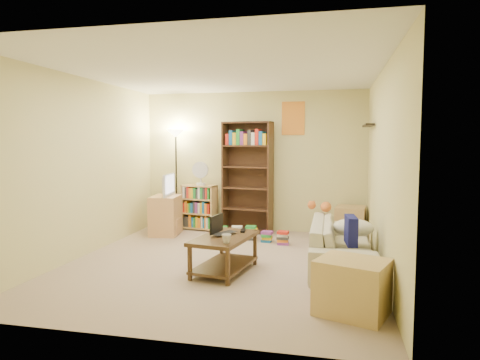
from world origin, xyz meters
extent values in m
plane|color=tan|center=(0.00, 0.00, 0.00)|extent=(4.50, 4.50, 0.00)
cube|color=beige|center=(0.00, 2.25, 1.25)|extent=(4.00, 0.04, 2.50)
cube|color=beige|center=(0.00, -2.25, 1.25)|extent=(4.00, 0.04, 2.50)
cube|color=beige|center=(-2.00, 0.00, 1.25)|extent=(0.04, 4.50, 2.50)
cube|color=beige|center=(2.00, 0.00, 1.25)|extent=(0.04, 4.50, 2.50)
cube|color=white|center=(0.00, 0.00, 2.50)|extent=(4.00, 4.50, 0.04)
cube|color=red|center=(0.72, 2.24, 2.02)|extent=(0.40, 0.02, 0.58)
cube|color=black|center=(1.92, 1.30, 1.85)|extent=(0.12, 0.80, 0.03)
imported|color=#BFB99F|center=(1.55, 0.26, 0.29)|extent=(1.97, 0.78, 0.57)
cube|color=#131656|center=(1.65, -0.17, 0.55)|extent=(0.15, 0.39, 0.34)
ellipsoid|color=silver|center=(1.69, 0.31, 0.49)|extent=(0.53, 0.38, 0.23)
ellipsoid|color=orange|center=(1.33, 1.01, 0.65)|extent=(0.36, 0.16, 0.15)
sphere|color=orange|center=(1.12, 1.01, 0.67)|extent=(0.12, 0.12, 0.12)
cube|color=#442E1A|center=(0.14, -0.36, 0.43)|extent=(0.72, 1.09, 0.05)
cube|color=#442E1A|center=(0.14, -0.36, 0.09)|extent=(0.69, 1.04, 0.03)
cube|color=#442E1A|center=(-0.17, -0.76, 0.23)|extent=(0.04, 0.04, 0.45)
cube|color=#442E1A|center=(0.30, -0.84, 0.23)|extent=(0.04, 0.04, 0.45)
cube|color=#442E1A|center=(-0.03, 0.12, 0.23)|extent=(0.04, 0.04, 0.45)
cube|color=#442E1A|center=(0.45, 0.04, 0.23)|extent=(0.04, 0.04, 0.45)
imported|color=black|center=(0.16, -0.32, 0.46)|extent=(0.55, 0.53, 0.03)
cube|color=white|center=(0.02, -0.30, 0.59)|extent=(0.07, 0.34, 0.23)
imported|color=silver|center=(0.25, -0.71, 0.50)|extent=(0.19, 0.19, 0.10)
cube|color=black|center=(0.30, -0.05, 0.46)|extent=(0.08, 0.19, 0.02)
cube|color=tan|center=(-1.41, 1.54, 0.34)|extent=(0.52, 0.67, 0.67)
imported|color=black|center=(-1.41, 1.54, 0.86)|extent=(0.68, 0.23, 0.38)
cube|color=#432D19|center=(-0.06, 2.03, 0.98)|extent=(0.92, 0.43, 1.96)
cube|color=tan|center=(-0.97, 2.05, 0.41)|extent=(0.68, 0.37, 0.82)
cylinder|color=silver|center=(-0.92, 2.03, 0.84)|extent=(0.16, 0.16, 0.04)
cylinder|color=silver|center=(-0.92, 2.03, 0.94)|extent=(0.02, 0.02, 0.16)
cylinder|color=silver|center=(-0.92, 2.00, 1.10)|extent=(0.29, 0.06, 0.29)
cylinder|color=black|center=(-1.40, 2.05, 0.01)|extent=(0.27, 0.27, 0.03)
cylinder|color=black|center=(-1.40, 2.05, 0.86)|extent=(0.03, 0.03, 1.73)
cone|color=#FFF6C6|center=(-1.40, 2.05, 1.77)|extent=(0.31, 0.31, 0.14)
cube|color=tan|center=(1.72, 1.87, 0.27)|extent=(0.53, 0.53, 0.54)
cube|color=#D7B968|center=(1.62, -1.36, 0.26)|extent=(0.76, 0.70, 0.51)
cube|color=red|center=(-0.41, 1.66, 0.08)|extent=(0.19, 0.15, 0.16)
cube|color=#1966B2|center=(-0.14, 1.54, 0.10)|extent=(0.19, 0.15, 0.20)
cube|color=gold|center=(0.13, 1.43, 0.12)|extent=(0.19, 0.15, 0.23)
cube|color=#268C33|center=(0.40, 1.32, 0.09)|extent=(0.19, 0.15, 0.18)
cube|color=#7F338C|center=(0.67, 1.21, 0.11)|extent=(0.19, 0.15, 0.21)
camera|label=1|loc=(1.43, -5.36, 1.59)|focal=32.00mm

